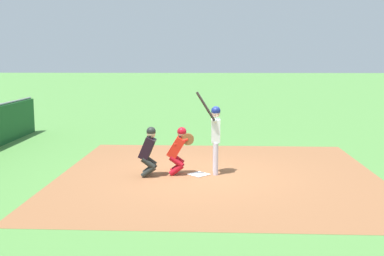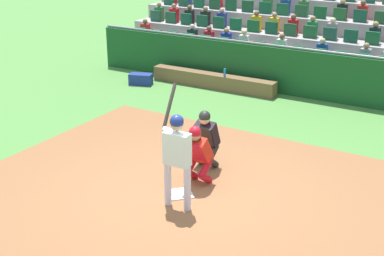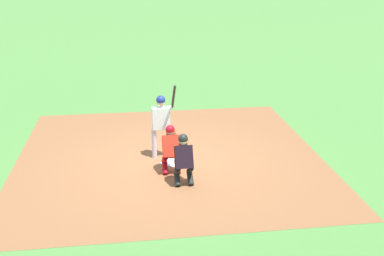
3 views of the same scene
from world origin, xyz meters
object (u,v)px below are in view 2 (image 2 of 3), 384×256
(batter_at_plate, at_px, (177,151))
(catcher_crouching, at_px, (197,151))
(equipment_duffel_bag, at_px, (141,79))
(dugout_bench, at_px, (213,81))
(home_plate_marker, at_px, (180,194))
(home_plate_umpire, at_px, (206,136))
(water_bottle_on_bench, at_px, (225,73))

(batter_at_plate, bearing_deg, catcher_crouching, -81.84)
(batter_at_plate, bearing_deg, equipment_duffel_bag, -50.05)
(catcher_crouching, bearing_deg, equipment_duffel_bag, -45.92)
(batter_at_plate, distance_m, dugout_bench, 7.45)
(home_plate_marker, distance_m, dugout_bench, 6.94)
(home_plate_umpire, height_order, water_bottle_on_bench, home_plate_umpire)
(batter_at_plate, xyz_separation_m, catcher_crouching, (0.14, -0.95, -0.40))
(home_plate_marker, relative_size, equipment_duffel_bag, 0.63)
(home_plate_marker, bearing_deg, batter_at_plate, 114.27)
(home_plate_umpire, bearing_deg, home_plate_marker, 97.11)
(home_plate_umpire, height_order, dugout_bench, home_plate_umpire)
(batter_at_plate, bearing_deg, water_bottle_on_bench, -69.79)
(dugout_bench, distance_m, equipment_duffel_bag, 2.25)
(home_plate_umpire, bearing_deg, water_bottle_on_bench, -67.07)
(batter_at_plate, height_order, water_bottle_on_bench, batter_at_plate)
(catcher_crouching, bearing_deg, water_bottle_on_bench, -67.95)
(batter_at_plate, distance_m, home_plate_umpire, 1.78)
(dugout_bench, relative_size, water_bottle_on_bench, 16.84)
(home_plate_marker, height_order, catcher_crouching, catcher_crouching)
(home_plate_marker, bearing_deg, water_bottle_on_bench, -70.07)
(batter_at_plate, distance_m, catcher_crouching, 1.04)
(batter_at_plate, xyz_separation_m, dugout_bench, (2.92, -6.80, -0.88))
(catcher_crouching, distance_m, equipment_duffel_bag, 7.04)
(catcher_crouching, distance_m, home_plate_umpire, 0.77)
(water_bottle_on_bench, bearing_deg, batter_at_plate, 110.21)
(water_bottle_on_bench, bearing_deg, home_plate_umpire, 112.93)
(batter_at_plate, relative_size, dugout_bench, 0.54)
(water_bottle_on_bench, relative_size, equipment_duffel_bag, 0.34)
(catcher_crouching, distance_m, water_bottle_on_bench, 6.21)
(home_plate_marker, distance_m, home_plate_umpire, 1.46)
(catcher_crouching, xyz_separation_m, home_plate_umpire, (0.21, -0.75, -0.00))
(home_plate_marker, bearing_deg, home_plate_umpire, -82.89)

